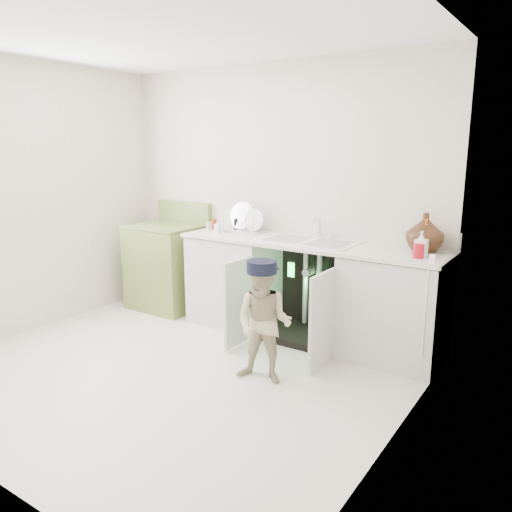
{
  "coord_description": "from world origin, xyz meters",
  "views": [
    {
      "loc": [
        2.58,
        -2.65,
        1.73
      ],
      "look_at": [
        0.33,
        0.7,
        0.83
      ],
      "focal_mm": 35.0,
      "sensor_mm": 36.0,
      "label": 1
    }
  ],
  "objects": [
    {
      "name": "counter_run",
      "position": [
        0.58,
        1.21,
        0.47
      ],
      "size": [
        2.44,
        1.02,
        1.21
      ],
      "color": "silver",
      "rests_on": "ground"
    },
    {
      "name": "avocado_stove",
      "position": [
        -1.14,
        1.18,
        0.47
      ],
      "size": [
        0.73,
        0.65,
        1.13
      ],
      "color": "olive",
      "rests_on": "ground"
    },
    {
      "name": "repair_worker",
      "position": [
        0.7,
        0.26,
        0.47
      ],
      "size": [
        0.5,
        0.82,
        0.92
      ],
      "rotation": [
        0.0,
        0.0,
        0.21
      ],
      "color": "beige",
      "rests_on": "ground"
    },
    {
      "name": "room_shell",
      "position": [
        0.0,
        0.0,
        1.25
      ],
      "size": [
        6.0,
        5.5,
        1.26
      ],
      "color": "beige",
      "rests_on": "ground"
    },
    {
      "name": "ground",
      "position": [
        0.0,
        0.0,
        0.0
      ],
      "size": [
        3.5,
        3.5,
        0.0
      ],
      "primitive_type": "plane",
      "color": "beige",
      "rests_on": "ground"
    }
  ]
}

